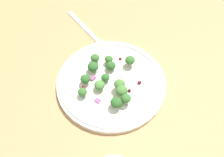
% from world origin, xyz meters
% --- Properties ---
extents(ground_plane, '(1.80, 1.80, 0.02)m').
position_xyz_m(ground_plane, '(0.00, 0.00, -0.01)').
color(ground_plane, tan).
extents(plate, '(0.26, 0.26, 0.02)m').
position_xyz_m(plate, '(-0.00, -0.02, 0.01)').
color(plate, white).
rests_on(plate, ground_plane).
extents(dressing_pool, '(0.15, 0.15, 0.00)m').
position_xyz_m(dressing_pool, '(-0.00, -0.02, 0.01)').
color(dressing_pool, white).
rests_on(dressing_pool, plate).
extents(broccoli_floret_0, '(0.02, 0.02, 0.02)m').
position_xyz_m(broccoli_floret_0, '(-0.00, 0.01, 0.03)').
color(broccoli_floret_0, '#9EC684').
rests_on(broccoli_floret_0, plate).
extents(broccoli_floret_1, '(0.02, 0.02, 0.02)m').
position_xyz_m(broccoli_floret_1, '(0.05, -0.05, 0.03)').
color(broccoli_floret_1, '#ADD18E').
rests_on(broccoli_floret_1, plate).
extents(broccoli_floret_2, '(0.02, 0.02, 0.02)m').
position_xyz_m(broccoli_floret_2, '(0.01, -0.01, 0.03)').
color(broccoli_floret_2, '#8EB77A').
rests_on(broccoli_floret_2, plate).
extents(broccoli_floret_3, '(0.02, 0.02, 0.02)m').
position_xyz_m(broccoli_floret_3, '(0.07, -0.03, 0.03)').
color(broccoli_floret_3, '#9EC684').
rests_on(broccoli_floret_3, plate).
extents(broccoli_floret_4, '(0.03, 0.03, 0.03)m').
position_xyz_m(broccoli_floret_4, '(0.05, -0.01, 0.03)').
color(broccoli_floret_4, '#ADD18E').
rests_on(broccoli_floret_4, plate).
extents(broccoli_floret_5, '(0.03, 0.03, 0.03)m').
position_xyz_m(broccoli_floret_5, '(-0.06, 0.01, 0.03)').
color(broccoli_floret_5, '#8EB77A').
rests_on(broccoli_floret_5, plate).
extents(broccoli_floret_6, '(0.02, 0.02, 0.02)m').
position_xyz_m(broccoli_floret_6, '(0.01, 0.05, 0.03)').
color(broccoli_floret_6, '#8EB77A').
rests_on(broccoli_floret_6, plate).
extents(broccoli_floret_7, '(0.02, 0.02, 0.02)m').
position_xyz_m(broccoli_floret_7, '(0.03, -0.05, 0.03)').
color(broccoli_floret_7, '#9EC684').
rests_on(broccoli_floret_7, plate).
extents(broccoli_floret_8, '(0.02, 0.02, 0.02)m').
position_xyz_m(broccoli_floret_8, '(0.03, 0.02, 0.03)').
color(broccoli_floret_8, '#8EB77A').
rests_on(broccoli_floret_8, plate).
extents(broccoli_floret_9, '(0.02, 0.02, 0.02)m').
position_xyz_m(broccoli_floret_9, '(-0.07, -0.01, 0.03)').
color(broccoli_floret_9, '#8EB77A').
rests_on(broccoli_floret_9, plate).
extents(broccoli_floret_10, '(0.03, 0.03, 0.03)m').
position_xyz_m(broccoli_floret_10, '(-0.05, -0.02, 0.03)').
color(broccoli_floret_10, '#ADD18E').
rests_on(broccoli_floret_10, plate).
extents(broccoli_floret_11, '(0.02, 0.02, 0.03)m').
position_xyz_m(broccoli_floret_11, '(-0.03, -0.02, 0.03)').
color(broccoli_floret_11, '#ADD18E').
rests_on(broccoli_floret_11, plate).
extents(broccoli_floret_12, '(0.02, 0.02, 0.02)m').
position_xyz_m(broccoli_floret_12, '(0.01, -0.09, 0.03)').
color(broccoli_floret_12, '#ADD18E').
rests_on(broccoli_floret_12, plate).
extents(cranberry_0, '(0.01, 0.01, 0.01)m').
position_xyz_m(cranberry_0, '(-0.05, -0.07, 0.02)').
color(cranberry_0, maroon).
rests_on(cranberry_0, plate).
extents(cranberry_1, '(0.01, 0.01, 0.01)m').
position_xyz_m(cranberry_1, '(-0.05, -0.04, 0.02)').
color(cranberry_1, '#4C0A14').
rests_on(cranberry_1, plate).
extents(cranberry_2, '(0.01, 0.01, 0.01)m').
position_xyz_m(cranberry_2, '(0.04, -0.08, 0.02)').
color(cranberry_2, maroon).
rests_on(cranberry_2, plate).
extents(cranberry_3, '(0.01, 0.01, 0.01)m').
position_xyz_m(cranberry_3, '(0.01, -0.01, 0.02)').
color(cranberry_3, '#4C0A14').
rests_on(cranberry_3, plate).
extents(cranberry_4, '(0.01, 0.01, 0.01)m').
position_xyz_m(cranberry_4, '(0.02, 0.04, 0.02)').
color(cranberry_4, maroon).
rests_on(cranberry_4, plate).
extents(cranberry_5, '(0.01, 0.01, 0.01)m').
position_xyz_m(cranberry_5, '(-0.02, -0.04, 0.02)').
color(cranberry_5, maroon).
rests_on(cranberry_5, plate).
extents(cranberry_6, '(0.01, 0.01, 0.01)m').
position_xyz_m(cranberry_6, '(0.06, -0.06, 0.02)').
color(cranberry_6, '#4C0A14').
rests_on(cranberry_6, plate).
extents(onion_bit_0, '(0.01, 0.01, 0.00)m').
position_xyz_m(onion_bit_0, '(0.01, -0.09, 0.02)').
color(onion_bit_0, '#A35B93').
rests_on(onion_bit_0, plate).
extents(onion_bit_1, '(0.01, 0.01, 0.01)m').
position_xyz_m(onion_bit_1, '(0.03, 0.01, 0.02)').
color(onion_bit_1, '#934C84').
rests_on(onion_bit_1, plate).
extents(onion_bit_2, '(0.02, 0.01, 0.00)m').
position_xyz_m(onion_bit_2, '(-0.02, 0.03, 0.01)').
color(onion_bit_2, '#934C84').
rests_on(onion_bit_2, plate).
extents(fork, '(0.19, 0.03, 0.01)m').
position_xyz_m(fork, '(0.17, -0.09, 0.00)').
color(fork, silver).
rests_on(fork, ground_plane).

